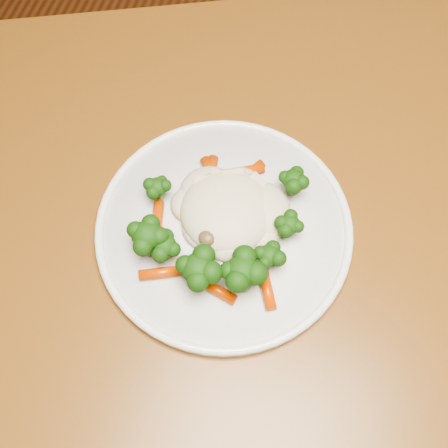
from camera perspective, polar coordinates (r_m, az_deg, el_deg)
name	(u,v)px	position (r m, az deg, el deg)	size (l,w,h in m)	color
dining_table	(265,287)	(0.72, 4.14, -6.42)	(1.41, 1.19, 0.75)	brown
plate	(224,229)	(0.64, 0.00, -0.54)	(0.29, 0.29, 0.01)	white
meal	(221,226)	(0.61, -0.34, -0.22)	(0.19, 0.19, 0.05)	beige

